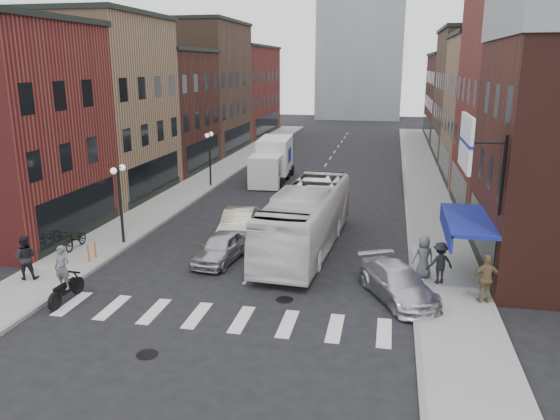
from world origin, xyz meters
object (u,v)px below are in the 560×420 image
object	(u,v)px
sedan_left_near	(221,247)
parked_bicycle	(76,239)
billboard_sign	(468,144)
curb_car	(398,283)
ped_left_solo	(25,257)
streetlamp_far	(210,149)
bike_rack	(92,252)
ped_right_c	(423,257)
box_truck	(272,161)
ped_right_b	(486,279)
sedan_left_far	(238,224)
transit_bus	(306,218)
ped_right_a	(440,263)
streetlamp_near	(120,190)
motorcycle_rider	(64,276)

from	to	relation	value
sedan_left_near	parked_bicycle	distance (m)	7.46
billboard_sign	curb_car	xyz separation A→B (m)	(-2.24, -0.50, -5.47)
ped_left_solo	streetlamp_far	bearing A→B (deg)	-114.66
parked_bicycle	ped_left_solo	world-z (taller)	ped_left_solo
bike_rack	ped_right_c	distance (m)	15.03
box_truck	sedan_left_near	world-z (taller)	box_truck
box_truck	ped_right_b	size ratio (longest dim) A/B	4.05
streetlamp_far	sedan_left_far	xyz separation A→B (m)	(5.44, -11.60, -2.16)
sedan_left_near	ped_right_b	xyz separation A→B (m)	(11.36, -2.70, 0.43)
parked_bicycle	sedan_left_near	bearing A→B (deg)	-2.33
parked_bicycle	ped_right_b	bearing A→B (deg)	-10.67
transit_bus	parked_bicycle	xyz separation A→B (m)	(-11.09, -2.65, -0.94)
billboard_sign	parked_bicycle	size ratio (longest dim) A/B	1.97
curb_car	parked_bicycle	bearing A→B (deg)	143.80
sedan_left_near	ped_left_solo	distance (m)	8.38
billboard_sign	box_truck	world-z (taller)	billboard_sign
ped_right_a	sedan_left_far	bearing A→B (deg)	-47.42
sedan_left_far	streetlamp_near	bearing A→B (deg)	-161.81
curb_car	ped_right_b	world-z (taller)	ped_right_b
curb_car	ped_left_solo	distance (m)	15.49
bike_rack	ped_left_solo	xyz separation A→B (m)	(-1.47, -2.68, 0.56)
ped_left_solo	sedan_left_near	bearing A→B (deg)	-170.63
streetlamp_far	sedan_left_near	distance (m)	16.47
billboard_sign	sedan_left_far	world-z (taller)	billboard_sign
sedan_left_near	ped_left_solo	bearing A→B (deg)	-143.72
transit_bus	sedan_left_near	xyz separation A→B (m)	(-3.63, -2.61, -0.90)
parked_bicycle	ped_left_solo	size ratio (longest dim) A/B	0.98
transit_bus	ped_right_c	bearing A→B (deg)	-25.70
ped_left_solo	ped_right_b	size ratio (longest dim) A/B	1.00
curb_car	streetlamp_far	bearing A→B (deg)	100.83
transit_bus	ped_right_b	world-z (taller)	transit_bus
streetlamp_far	sedan_left_far	world-z (taller)	streetlamp_far
motorcycle_rider	ped_right_b	distance (m)	16.16
curb_car	ped_right_a	size ratio (longest dim) A/B	2.58
streetlamp_far	ped_left_solo	xyz separation A→B (m)	(-1.67, -19.38, -1.81)
ped_right_c	ped_right_a	bearing A→B (deg)	121.25
billboard_sign	box_truck	bearing A→B (deg)	120.05
billboard_sign	ped_right_a	world-z (taller)	billboard_sign
motorcycle_rider	transit_bus	world-z (taller)	transit_bus
ped_right_c	streetlamp_far	bearing A→B (deg)	-66.13
bike_rack	ped_right_b	world-z (taller)	ped_right_b
transit_bus	curb_car	distance (m)	7.00
billboard_sign	ped_left_solo	distance (m)	18.46
parked_bicycle	ped_left_solo	bearing A→B (deg)	-90.49
ped_left_solo	ped_right_a	distance (m)	17.38
bike_rack	ped_left_solo	world-z (taller)	ped_left_solo
ped_right_b	box_truck	bearing A→B (deg)	-69.17
sedan_left_far	ped_right_a	world-z (taller)	ped_right_a
streetlamp_near	sedan_left_far	world-z (taller)	streetlamp_near
streetlamp_far	ped_right_b	world-z (taller)	streetlamp_far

